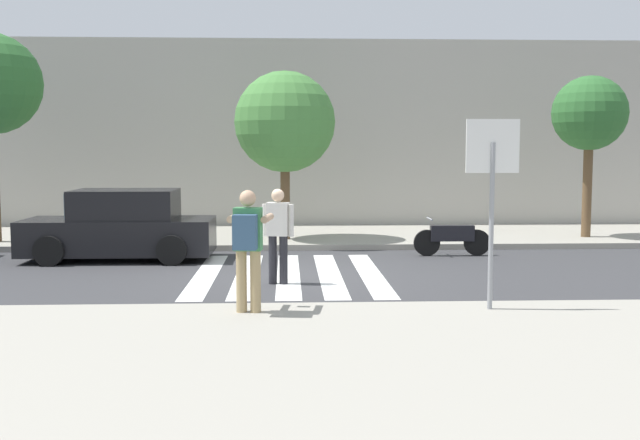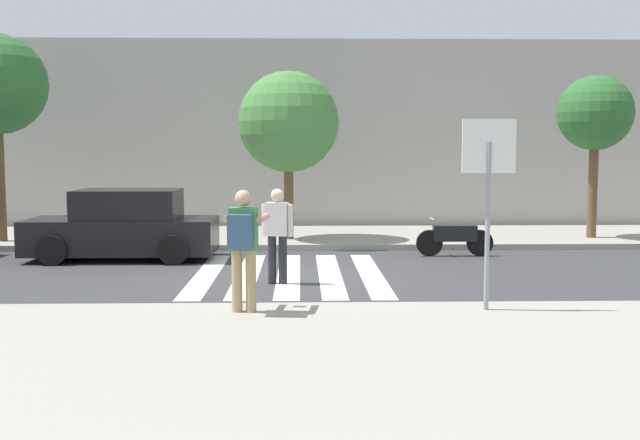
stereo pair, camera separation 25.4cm
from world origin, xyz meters
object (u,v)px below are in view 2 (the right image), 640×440
at_px(stop_sign, 488,171).
at_px(parked_car_black, 124,227).
at_px(street_tree_east, 595,114).
at_px(motorcycle, 455,238).
at_px(photographer_with_backpack, 243,240).
at_px(pedestrian_crossing, 277,230).
at_px(street_tree_center, 288,122).

xyz_separation_m(stop_sign, parked_car_black, (-6.57, 6.05, -1.40)).
bearing_deg(street_tree_east, motorcycle, -149.80).
height_order(photographer_with_backpack, parked_car_black, photographer_with_backpack).
relative_size(stop_sign, motorcycle, 1.54).
bearing_deg(photographer_with_backpack, motorcycle, 56.19).
height_order(parked_car_black, street_tree_east, street_tree_east).
height_order(stop_sign, pedestrian_crossing, stop_sign).
relative_size(pedestrian_crossing, street_tree_east, 0.41).
distance_m(photographer_with_backpack, motorcycle, 7.80).
distance_m(motorcycle, street_tree_east, 5.55).
bearing_deg(street_tree_east, stop_sign, -119.51).
relative_size(parked_car_black, street_tree_east, 0.98).
height_order(stop_sign, street_tree_east, street_tree_east).
relative_size(motorcycle, street_tree_center, 0.41).
height_order(pedestrian_crossing, motorcycle, pedestrian_crossing).
bearing_deg(street_tree_east, photographer_with_backpack, -133.59).
distance_m(pedestrian_crossing, street_tree_east, 10.18).
bearing_deg(motorcycle, street_tree_east, 30.20).
height_order(photographer_with_backpack, pedestrian_crossing, photographer_with_backpack).
xyz_separation_m(stop_sign, street_tree_center, (-2.96, 8.60, 0.99)).
bearing_deg(pedestrian_crossing, photographer_with_backpack, -97.28).
bearing_deg(street_tree_center, pedestrian_crossing, -91.17).
xyz_separation_m(photographer_with_backpack, street_tree_center, (0.50, 8.70, 1.95)).
bearing_deg(street_tree_center, parked_car_black, -144.73).
bearing_deg(parked_car_black, pedestrian_crossing, -42.02).
height_order(photographer_with_backpack, motorcycle, photographer_with_backpack).
bearing_deg(parked_car_black, photographer_with_backpack, -63.19).
bearing_deg(stop_sign, pedestrian_crossing, 136.63).
height_order(stop_sign, photographer_with_backpack, stop_sign).
height_order(motorcycle, street_tree_east, street_tree_east).
bearing_deg(street_tree_center, motorcycle, -30.52).
relative_size(stop_sign, pedestrian_crossing, 1.57).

